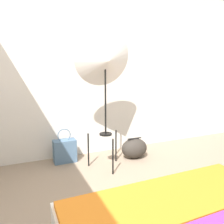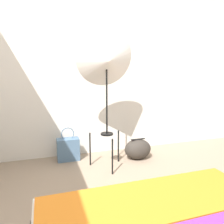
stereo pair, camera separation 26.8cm
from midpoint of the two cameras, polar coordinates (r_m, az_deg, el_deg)
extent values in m
cube|color=silver|center=(3.30, -15.21, 10.52)|extent=(8.00, 0.05, 2.60)
cube|color=orange|center=(1.59, 10.27, -21.30)|extent=(1.47, 0.49, 0.04)
cylinder|color=black|center=(2.77, -2.59, -11.63)|extent=(0.02, 0.02, 0.46)
cylinder|color=black|center=(3.03, -8.75, -9.80)|extent=(0.02, 0.02, 0.46)
cylinder|color=black|center=(3.15, -1.43, -8.88)|extent=(0.02, 0.02, 0.46)
cylinder|color=black|center=(2.91, -4.32, -5.80)|extent=(0.17, 0.17, 0.02)
cylinder|color=black|center=(2.82, -4.45, 3.72)|extent=(0.02, 0.02, 0.97)
cone|color=white|center=(2.80, -4.59, 13.60)|extent=(0.76, 0.41, 0.79)
cube|color=slate|center=(3.25, -14.59, -9.87)|extent=(0.32, 0.17, 0.32)
torus|color=slate|center=(3.18, -14.78, -5.91)|extent=(0.19, 0.01, 0.19)
ellipsoid|color=#332D28|center=(3.31, 3.53, -9.45)|extent=(0.40, 0.30, 0.30)
cube|color=black|center=(3.26, 3.55, -6.94)|extent=(0.22, 0.04, 0.01)
camera|label=1|loc=(0.13, -92.86, -0.51)|focal=35.00mm
camera|label=2|loc=(0.13, 87.14, 0.51)|focal=35.00mm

